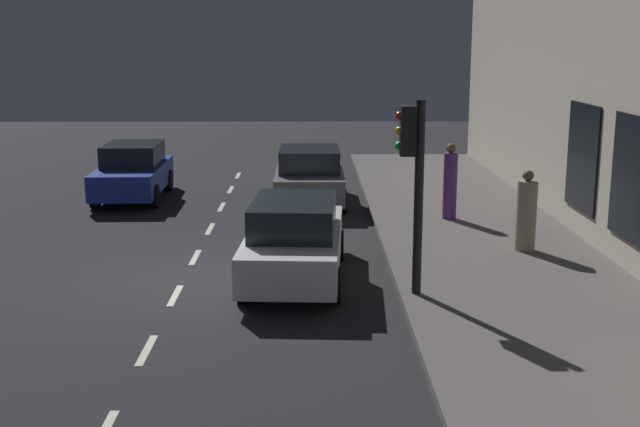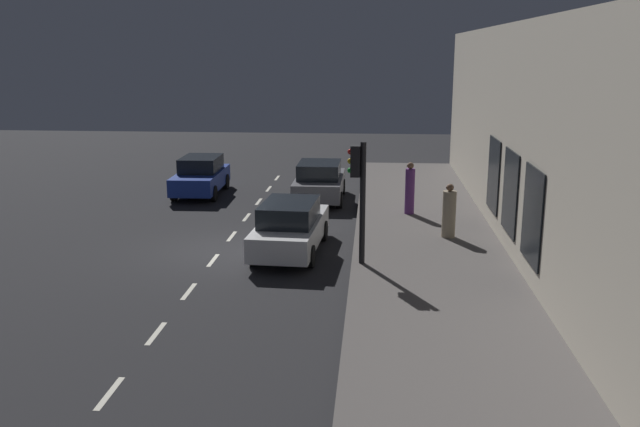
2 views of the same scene
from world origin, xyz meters
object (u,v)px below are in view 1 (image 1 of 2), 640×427
Objects in this scene: traffic_light at (413,166)px; parked_car_1 at (309,176)px; parked_car_2 at (133,172)px; pedestrian_0 at (526,214)px; pedestrian_1 at (450,184)px; parked_car_0 at (294,240)px.

traffic_light is 0.81× the size of parked_car_1.
parked_car_2 is at bearing 170.31° from parked_car_1.
parked_car_1 is at bearing 7.89° from pedestrian_0.
traffic_light reaches higher than parked_car_2.
parked_car_2 is (-5.05, 0.84, -0.00)m from parked_car_1.
pedestrian_0 is 3.26m from pedestrian_1.
traffic_light reaches higher than pedestrian_1.
pedestrian_0 is at bearing 168.65° from pedestrian_1.
pedestrian_1 is (3.46, -2.56, 0.24)m from parked_car_1.
parked_car_2 is (-6.81, 9.40, -1.61)m from traffic_light.
traffic_light is 0.81× the size of parked_car_2.
traffic_light is at bearing -78.62° from parked_car_1.
pedestrian_1 is at bearing 54.58° from parked_car_0.
pedestrian_1 reaches higher than parked_car_0.
pedestrian_1 is at bearing 74.20° from traffic_light.
pedestrian_1 is (-1.08, 3.07, 0.10)m from pedestrian_0.
pedestrian_0 reaches higher than parked_car_1.
parked_car_2 is 9.17m from pedestrian_1.
pedestrian_1 is at bearing -11.66° from pedestrian_0.
parked_car_1 is 2.45× the size of pedestrian_0.
parked_car_0 is 9.37m from parked_car_2.
parked_car_0 is at bearing 119.35° from parked_car_2.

